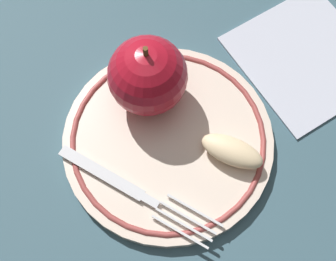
# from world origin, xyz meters

# --- Properties ---
(ground_plane) EXTENTS (2.00, 2.00, 0.00)m
(ground_plane) POSITION_xyz_m (0.00, 0.00, 0.00)
(ground_plane) COLOR #375663
(plate) EXTENTS (0.22, 0.22, 0.02)m
(plate) POSITION_xyz_m (-0.01, 0.01, 0.01)
(plate) COLOR beige
(plate) RESTS_ON ground_plane
(apple_red_whole) EXTENTS (0.08, 0.08, 0.09)m
(apple_red_whole) POSITION_xyz_m (-0.02, 0.06, 0.06)
(apple_red_whole) COLOR #AC1323
(apple_red_whole) RESTS_ON plate
(apple_slice_front) EXTENTS (0.07, 0.06, 0.02)m
(apple_slice_front) POSITION_xyz_m (0.05, -0.02, 0.03)
(apple_slice_front) COLOR beige
(apple_slice_front) RESTS_ON plate
(fork) EXTENTS (0.15, 0.13, 0.00)m
(fork) POSITION_xyz_m (-0.06, -0.04, 0.02)
(fork) COLOR silver
(fork) RESTS_ON plate
(napkin_folded) EXTENTS (0.19, 0.20, 0.01)m
(napkin_folded) POSITION_xyz_m (0.16, 0.09, 0.00)
(napkin_folded) COLOR silver
(napkin_folded) RESTS_ON ground_plane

